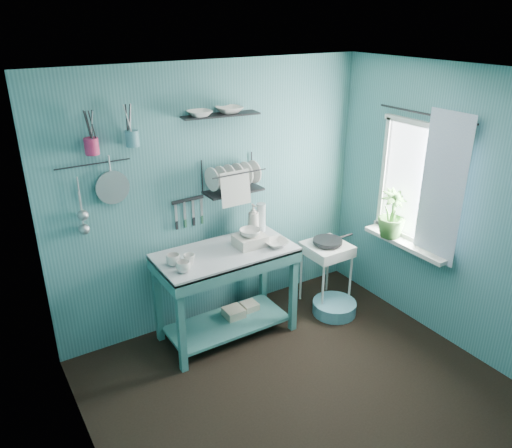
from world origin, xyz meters
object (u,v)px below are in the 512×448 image
mug_right (173,260)px  mug_mid (189,259)px  water_bottle (261,217)px  potted_plant (392,214)px  colander (113,187)px  floor_basin (334,307)px  soap_bottle (253,219)px  wash_tub (250,241)px  dish_rack (233,175)px  hotplate_stand (326,274)px  work_counter (227,294)px  frying_pan (328,241)px  utensil_cup_teal (132,138)px  mug_left (183,267)px  storage_tin_large (234,318)px  storage_tin_small (250,312)px  utensil_cup_magenta (92,146)px

mug_right → mug_mid: bearing=-26.6°
water_bottle → potted_plant: bearing=-32.5°
mug_right → water_bottle: bearing=12.2°
colander → floor_basin: size_ratio=0.63×
potted_plant → soap_bottle: bearing=150.6°
soap_bottle → wash_tub: bearing=-127.7°
dish_rack → hotplate_stand: bearing=-28.7°
mug_right → floor_basin: 1.85m
mug_mid → work_counter: bearing=9.0°
hotplate_stand → frying_pan: (0.00, 0.00, 0.38)m
hotplate_stand → utensil_cup_teal: size_ratio=5.23×
mug_left → storage_tin_large: 1.03m
hotplate_stand → storage_tin_small: bearing=161.8°
mug_right → potted_plant: size_ratio=0.26×
colander → soap_bottle: bearing=-7.4°
wash_tub → soap_bottle: 0.30m
soap_bottle → hotplate_stand: (0.74, -0.24, -0.70)m
utensil_cup_teal → floor_basin: (1.75, -0.60, -1.86)m
mug_left → mug_right: 0.16m
utensil_cup_teal → floor_basin: size_ratio=0.29×
mug_mid → mug_left: bearing=-135.0°
mug_mid → storage_tin_large: 0.96m
work_counter → frying_pan: work_counter is taller
mug_right → utensil_cup_teal: (-0.14, 0.33, 0.99)m
mug_right → floor_basin: (1.61, -0.27, -0.87)m
hotplate_stand → soap_bottle: bearing=151.8°
work_counter → utensil_cup_teal: (-0.64, 0.33, 1.49)m
mug_left → wash_tub: wash_tub is taller
hotplate_stand → storage_tin_small: size_ratio=3.40×
mug_right → frying_pan: (1.66, -0.04, -0.22)m
utensil_cup_teal → colander: 0.44m
mug_left → work_counter: bearing=18.4°
work_counter → mug_right: mug_right is taller
frying_pan → storage_tin_large: frying_pan is taller
utensil_cup_magenta → storage_tin_small: 2.23m
mug_left → utensil_cup_magenta: 1.20m
work_counter → water_bottle: size_ratio=4.49×
storage_tin_small → utensil_cup_teal: bearing=164.9°
mug_left → utensil_cup_teal: 1.12m
dish_rack → storage_tin_small: size_ratio=2.75×
storage_tin_small → mug_mid: bearing=-168.4°
mug_right → frying_pan: mug_right is taller
wash_tub → frying_pan: (0.91, -0.02, -0.22)m
colander → hotplate_stand: bearing=-11.5°
work_counter → wash_tub: bearing=-1.9°
frying_pan → utensil_cup_magenta: bearing=169.9°
mug_left → mug_mid: mug_left is taller
mug_left → soap_bottle: 0.97m
colander → potted_plant: 2.61m
wash_tub → storage_tin_large: wash_tub is taller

